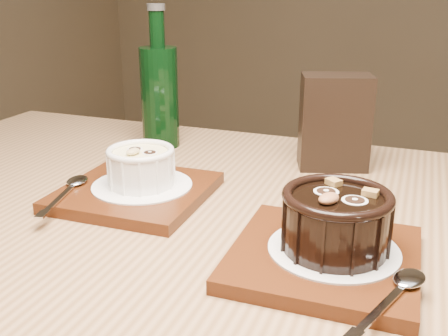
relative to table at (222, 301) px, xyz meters
The scene contains 11 objects.
table is the anchor object (origin of this frame).
tray_left 0.18m from the table, 161.74° to the left, with size 0.18×0.18×0.01m, color #4C220C.
doily_left 0.18m from the table, 158.65° to the left, with size 0.13×0.13×0.00m, color white.
ramekin_white 0.20m from the table, 158.67° to the left, with size 0.09×0.09×0.05m.
spoon_left 0.24m from the table, behind, with size 0.03×0.13×0.01m, color silver, non-canonical shape.
tray_right 0.16m from the table, 11.40° to the right, with size 0.18×0.18×0.01m, color #4C220C.
doily_right 0.17m from the table, ahead, with size 0.13×0.13×0.00m, color white.
ramekin_dark 0.19m from the table, ahead, with size 0.11×0.11×0.06m.
spoon_right 0.24m from the table, 23.36° to the right, with size 0.03×0.13×0.01m, color silver, non-canonical shape.
condiment_stand 0.32m from the table, 76.84° to the left, with size 0.10×0.06×0.14m, color black.
green_bottle 0.39m from the table, 131.26° to the left, with size 0.06×0.06×0.23m.
Camera 1 is at (0.24, -0.76, 1.02)m, focal length 42.00 mm.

